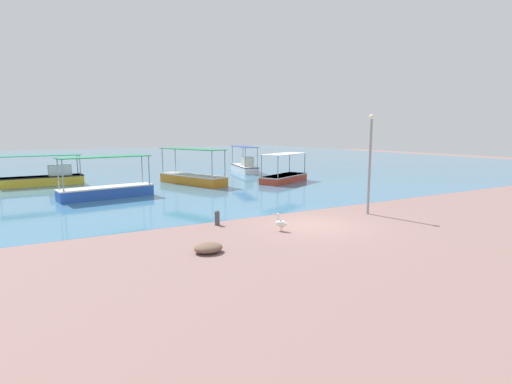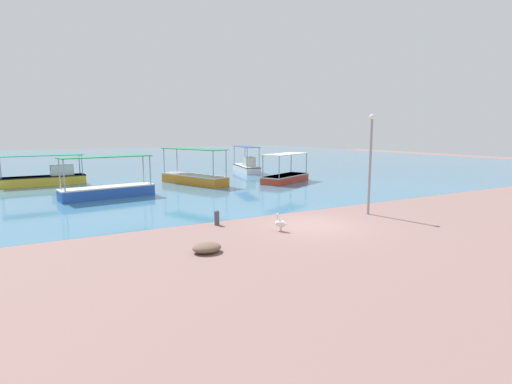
# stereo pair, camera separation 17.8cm
# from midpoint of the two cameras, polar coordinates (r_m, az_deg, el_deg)

# --- Properties ---
(ground) EXTENTS (120.00, 120.00, 0.00)m
(ground) POSITION_cam_midpoint_polar(r_m,az_deg,el_deg) (19.41, 7.99, -4.72)
(ground) COLOR #866560
(harbor_water) EXTENTS (110.00, 90.00, 0.00)m
(harbor_water) POSITION_cam_midpoint_polar(r_m,az_deg,el_deg) (64.10, -19.38, 4.22)
(harbor_water) COLOR teal
(harbor_water) RESTS_ON ground
(fishing_boat_far_right) EXTENTS (6.30, 2.42, 2.80)m
(fishing_boat_far_right) POSITION_cam_midpoint_polar(r_m,az_deg,el_deg) (28.78, -20.73, 0.32)
(fishing_boat_far_right) COLOR blue
(fishing_boat_far_right) RESTS_ON harbor_water
(fishing_boat_center) EXTENTS (5.72, 4.14, 2.51)m
(fishing_boat_center) POSITION_cam_midpoint_polar(r_m,az_deg,el_deg) (35.38, 3.88, 2.24)
(fishing_boat_center) COLOR #BF3924
(fishing_boat_center) RESTS_ON harbor_water
(fishing_boat_near_left) EXTENTS (6.52, 2.03, 2.50)m
(fishing_boat_near_left) POSITION_cam_midpoint_polar(r_m,az_deg,el_deg) (37.59, -28.14, 1.84)
(fishing_boat_near_left) COLOR yellow
(fishing_boat_near_left) RESTS_ON harbor_water
(fishing_boat_outer) EXTENTS (2.93, 6.44, 2.79)m
(fishing_boat_outer) POSITION_cam_midpoint_polar(r_m,az_deg,el_deg) (44.00, -1.74, 3.71)
(fishing_boat_outer) COLOR silver
(fishing_boat_outer) RESTS_ON harbor_water
(fishing_boat_far_left) EXTENTS (3.94, 7.04, 2.99)m
(fishing_boat_far_left) POSITION_cam_midpoint_polar(r_m,az_deg,el_deg) (34.37, -9.19, 2.10)
(fishing_boat_far_left) COLOR orange
(fishing_boat_far_left) RESTS_ON harbor_water
(pelican) EXTENTS (0.49, 0.76, 0.80)m
(pelican) POSITION_cam_midpoint_polar(r_m,az_deg,el_deg) (18.06, 3.29, -4.44)
(pelican) COLOR #E0997A
(pelican) RESTS_ON ground
(lamp_post) EXTENTS (0.28, 0.28, 5.35)m
(lamp_post) POSITION_cam_midpoint_polar(r_m,az_deg,el_deg) (22.22, 15.75, 4.65)
(lamp_post) COLOR gray
(lamp_post) RESTS_ON ground
(mooring_bollard) EXTENTS (0.25, 0.25, 0.73)m
(mooring_bollard) POSITION_cam_midpoint_polar(r_m,az_deg,el_deg) (19.26, -5.84, -3.59)
(mooring_bollard) COLOR #47474C
(mooring_bollard) RESTS_ON ground
(net_pile) EXTENTS (1.09, 0.93, 0.37)m
(net_pile) POSITION_cam_midpoint_polar(r_m,az_deg,el_deg) (15.09, -7.18, -7.91)
(net_pile) COLOR brown
(net_pile) RESTS_ON ground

